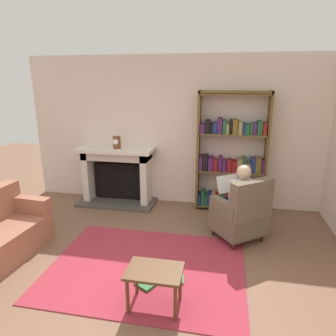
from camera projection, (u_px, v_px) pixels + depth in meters
The scene contains 10 objects.
ground at pixel (140, 283), 3.44m from camera, with size 14.00×14.00×0.00m, color brown.
back_wall at pixel (177, 132), 5.47m from camera, with size 5.60×0.10×2.70m, color beige.
area_rug at pixel (147, 267), 3.73m from camera, with size 2.40×1.80×0.01m, color #A42D3C.
fireplace at pixel (118, 173), 5.65m from camera, with size 1.44×0.64×1.07m.
mantel_clock at pixel (117, 142), 5.37m from camera, with size 0.14×0.14×0.22m.
bookshelf at pixel (231, 157), 5.19m from camera, with size 1.19×0.32×2.10m.
armchair_reading at pixel (242, 214), 4.26m from camera, with size 0.89×0.88×0.97m.
seated_reader at pixel (237, 198), 4.31m from camera, with size 0.57×0.59×1.14m.
side_table at pixel (155, 276), 2.98m from camera, with size 0.56×0.39×0.44m.
scattered_books at pixel (152, 277), 3.51m from camera, with size 0.68×0.50×0.04m.
Camera 1 is at (0.87, -2.82, 2.24)m, focal length 31.88 mm.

